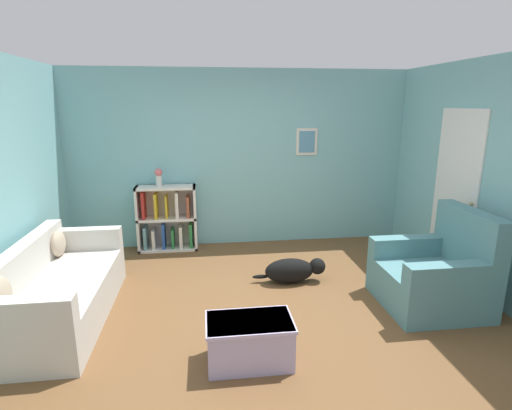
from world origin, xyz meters
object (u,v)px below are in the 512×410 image
at_px(bookshelf, 167,220).
at_px(vase, 159,176).
at_px(dog, 293,270).
at_px(recliner_chair, 436,274).
at_px(coffee_table, 250,340).
at_px(couch, 56,292).

distance_m(bookshelf, vase, 0.66).
height_order(bookshelf, dog, bookshelf).
height_order(recliner_chair, coffee_table, recliner_chair).
bearing_deg(coffee_table, recliner_chair, 19.44).
relative_size(couch, recliner_chair, 1.87).
xyz_separation_m(couch, bookshelf, (0.93, 1.90, 0.16)).
distance_m(couch, dog, 2.58).
xyz_separation_m(bookshelf, recliner_chair, (2.97, -2.11, -0.10)).
xyz_separation_m(bookshelf, vase, (-0.09, -0.02, 0.65)).
xyz_separation_m(bookshelf, dog, (1.58, -1.37, -0.30)).
bearing_deg(bookshelf, vase, -168.44).
relative_size(couch, vase, 7.54).
height_order(bookshelf, coffee_table, bookshelf).
height_order(couch, vase, vase).
distance_m(bookshelf, coffee_table, 2.99).
bearing_deg(vase, recliner_chair, -34.38).
xyz_separation_m(couch, recliner_chair, (3.90, -0.20, 0.05)).
xyz_separation_m(dog, vase, (-1.67, 1.35, 0.95)).
distance_m(couch, recliner_chair, 3.91).
bearing_deg(coffee_table, bookshelf, 107.41).
relative_size(bookshelf, recliner_chair, 0.92).
bearing_deg(couch, coffee_table, -27.16).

